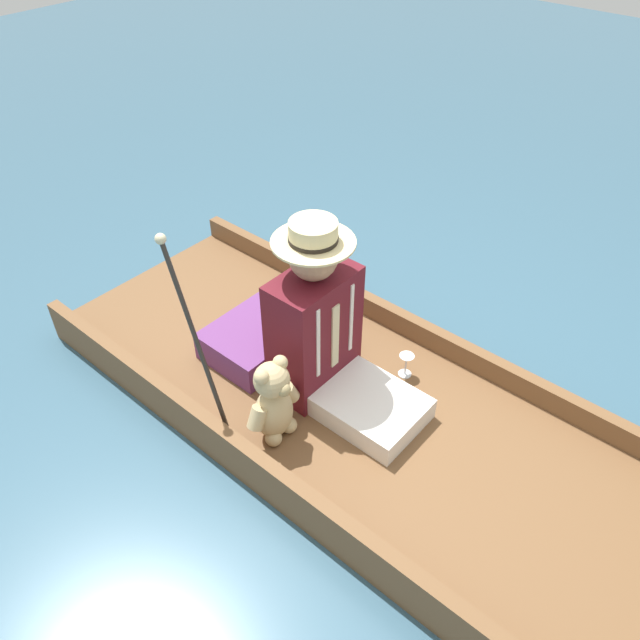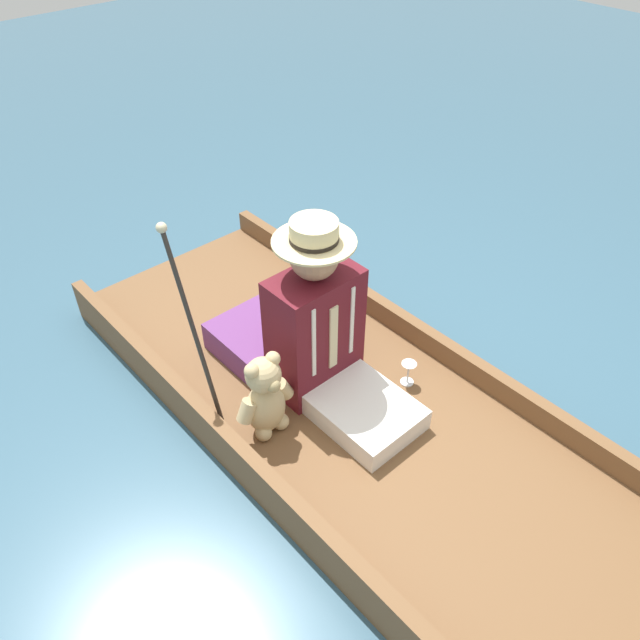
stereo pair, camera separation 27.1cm
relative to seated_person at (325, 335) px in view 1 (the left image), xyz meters
The scene contains 7 objects.
ground_plane 0.46m from the seated_person, 94.85° to the left, with size 16.00×16.00×0.00m, color #385B70.
punt_boat 0.40m from the seated_person, 94.85° to the left, with size 1.19×3.14×0.23m.
seat_cushion 0.50m from the seated_person, 91.60° to the right, with size 0.55×0.39×0.15m.
seated_person is the anchor object (origin of this frame).
teddy_bear 0.38m from the seated_person, ahead, with size 0.29×0.17×0.42m.
wine_glass 0.46m from the seated_person, 143.21° to the left, with size 0.07×0.07×0.12m.
walking_cane 0.60m from the seated_person, 31.64° to the right, with size 0.04×0.27×0.92m.
Camera 1 is at (1.59, 1.17, 2.25)m, focal length 35.00 mm.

